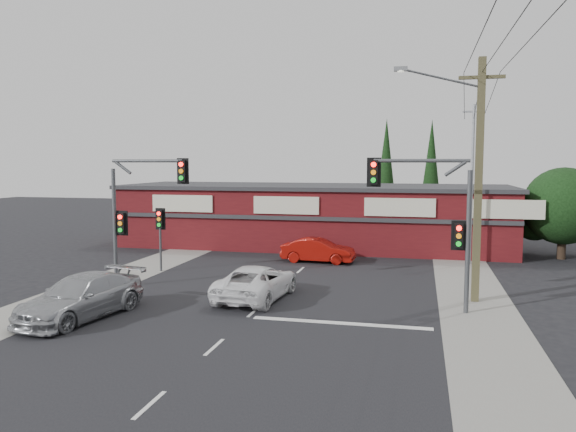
% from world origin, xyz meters
% --- Properties ---
extents(ground, '(120.00, 120.00, 0.00)m').
position_xyz_m(ground, '(0.00, 0.00, 0.00)').
color(ground, black).
rests_on(ground, ground).
extents(road_strip, '(14.00, 70.00, 0.01)m').
position_xyz_m(road_strip, '(0.00, 5.00, 0.01)').
color(road_strip, black).
rests_on(road_strip, ground).
extents(verge_left, '(3.00, 70.00, 0.02)m').
position_xyz_m(verge_left, '(-8.50, 5.00, 0.01)').
color(verge_left, gray).
rests_on(verge_left, ground).
extents(verge_right, '(3.00, 70.00, 0.02)m').
position_xyz_m(verge_right, '(8.50, 5.00, 0.01)').
color(verge_right, gray).
rests_on(verge_right, ground).
extents(stop_line, '(6.50, 0.35, 0.01)m').
position_xyz_m(stop_line, '(3.50, -1.50, 0.01)').
color(stop_line, silver).
rests_on(stop_line, ground).
extents(white_suv, '(2.78, 5.33, 1.43)m').
position_xyz_m(white_suv, '(-0.51, 1.36, 0.72)').
color(white_suv, white).
rests_on(white_suv, ground).
extents(silver_suv, '(3.13, 5.76, 1.58)m').
position_xyz_m(silver_suv, '(-6.03, -3.01, 0.79)').
color(silver_suv, '#A6A9AC').
rests_on(silver_suv, ground).
extents(red_sedan, '(4.29, 1.67, 1.39)m').
position_xyz_m(red_sedan, '(0.48, 10.58, 0.70)').
color(red_sedan, '#940F09').
rests_on(red_sedan, ground).
extents(lane_dashes, '(0.12, 53.48, 0.01)m').
position_xyz_m(lane_dashes, '(0.00, 7.94, 0.01)').
color(lane_dashes, silver).
rests_on(lane_dashes, ground).
extents(shop_building, '(27.30, 8.40, 4.22)m').
position_xyz_m(shop_building, '(-0.99, 16.99, 2.13)').
color(shop_building, '#4A0E12').
rests_on(shop_building, ground).
extents(tree_cluster, '(5.90, 5.10, 5.50)m').
position_xyz_m(tree_cluster, '(14.69, 15.44, 2.90)').
color(tree_cluster, '#2D2116').
rests_on(tree_cluster, ground).
extents(conifer_near, '(1.80, 1.80, 9.25)m').
position_xyz_m(conifer_near, '(3.50, 24.00, 5.48)').
color(conifer_near, '#2D2116').
rests_on(conifer_near, ground).
extents(conifer_far, '(1.80, 1.80, 9.25)m').
position_xyz_m(conifer_far, '(7.00, 26.00, 5.48)').
color(conifer_far, '#2D2116').
rests_on(conifer_far, ground).
extents(traffic_mast_left, '(3.77, 0.27, 5.97)m').
position_xyz_m(traffic_mast_left, '(-6.43, 2.00, 3.93)').
color(traffic_mast_left, '#47494C').
rests_on(traffic_mast_left, ground).
extents(traffic_mast_right, '(3.96, 0.27, 5.97)m').
position_xyz_m(traffic_mast_right, '(6.86, 1.00, 3.95)').
color(traffic_mast_right, '#47494C').
rests_on(traffic_mast_right, ground).
extents(pedestal_signal, '(0.55, 0.27, 3.38)m').
position_xyz_m(pedestal_signal, '(-7.20, 6.01, 2.41)').
color(pedestal_signal, '#47494C').
rests_on(pedestal_signal, ground).
extents(utility_pole, '(4.38, 0.59, 10.00)m').
position_xyz_m(utility_pole, '(8.36, 2.99, 5.40)').
color(utility_pole, brown).
rests_on(utility_pole, ground).
extents(steel_pole, '(1.20, 0.16, 9.00)m').
position_xyz_m(steel_pole, '(9.00, 12.00, 4.70)').
color(steel_pole, gray).
rests_on(steel_pole, ground).
extents(power_lines, '(2.01, 29.00, 1.22)m').
position_xyz_m(power_lines, '(8.47, -2.47, 9.04)').
color(power_lines, black).
rests_on(power_lines, ground).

